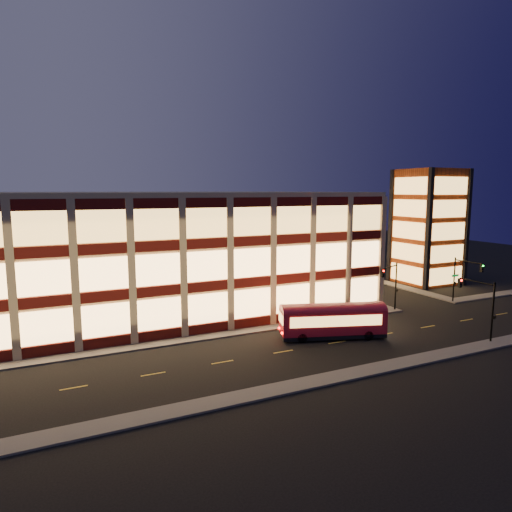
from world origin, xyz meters
TOP-DOWN VIEW (x-y plane):
  - ground at (0.00, 0.00)m, footprint 200.00×200.00m
  - sidewalk_office_south at (-3.00, 1.00)m, footprint 54.00×2.00m
  - sidewalk_office_east at (23.00, 17.00)m, footprint 2.00×30.00m
  - sidewalk_tower_south at (40.00, 1.00)m, footprint 14.00×2.00m
  - sidewalk_tower_west at (34.00, 17.00)m, footprint 2.00×30.00m
  - sidewalk_near at (0.00, -13.00)m, footprint 100.00×2.00m
  - office_building at (-2.91, 16.91)m, footprint 50.45×30.45m
  - stair_tower at (39.95, 11.95)m, footprint 8.60×8.60m
  - traffic_signal_far at (22.21, 0.24)m, footprint 3.79×1.87m
  - traffic_signal_right at (33.50, -0.62)m, footprint 1.20×4.37m
  - traffic_signal_near at (23.50, -11.03)m, footprint 0.32×4.45m
  - trolley_bus at (10.42, -4.58)m, footprint 10.76×5.79m

SIDE VIEW (x-z plane):
  - ground at x=0.00m, z-range 0.00..0.00m
  - sidewalk_office_south at x=-3.00m, z-range 0.00..0.15m
  - sidewalk_office_east at x=23.00m, z-range 0.00..0.15m
  - sidewalk_tower_south at x=40.00m, z-range 0.00..0.15m
  - sidewalk_tower_west at x=34.00m, z-range 0.00..0.15m
  - sidewalk_near at x=0.00m, z-range 0.00..0.15m
  - trolley_bus at x=10.42m, z-range 0.19..3.74m
  - traffic_signal_right at x=33.50m, z-range 1.10..7.10m
  - traffic_signal_far at x=22.21m, z-range 1.11..7.11m
  - traffic_signal_near at x=23.50m, z-range 1.13..7.13m
  - office_building at x=-2.91m, z-range 0.00..14.50m
  - stair_tower at x=39.95m, z-range -0.01..17.99m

